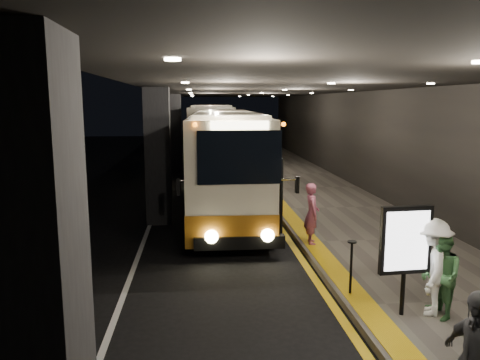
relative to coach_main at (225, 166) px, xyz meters
name	(u,v)px	position (x,y,z in m)	size (l,w,h in m)	color
ground	(209,261)	(-0.76, -5.34, -1.68)	(90.00, 90.00, 0.00)	black
lane_line_white	(154,215)	(-2.56, -0.34, -1.68)	(0.12, 50.00, 0.01)	silver
kerb_stripe_yellow	(270,213)	(1.59, -0.34, -1.68)	(0.18, 50.00, 0.01)	gold
sidewalk	(335,209)	(3.99, -0.34, -1.61)	(4.50, 50.00, 0.15)	#514C44
tactile_strip	(284,208)	(2.09, -0.34, -1.52)	(0.50, 50.00, 0.01)	gold
terminal_wall	(399,128)	(6.24, -0.34, 1.32)	(0.10, 50.00, 6.00)	black
support_columns	(158,156)	(-2.26, -1.34, 0.52)	(0.80, 24.80, 4.40)	black
canopy	(276,83)	(1.74, -0.34, 2.92)	(9.00, 50.00, 0.40)	black
coach_main	(225,166)	(0.00, 0.00, 0.00)	(2.68, 11.31, 3.50)	beige
coach_second	(213,138)	(0.03, 12.50, 0.08)	(3.03, 11.79, 3.67)	beige
coach_third	(210,127)	(0.24, 26.15, 0.06)	(2.73, 11.60, 3.63)	beige
passenger_boarding	(312,214)	(2.04, -4.58, -0.70)	(0.60, 0.40, 1.66)	#AD506C
passenger_waiting_green	(441,275)	(3.22, -9.11, -0.75)	(0.75, 0.47, 1.55)	#48814A
passenger_waiting_white	(432,267)	(3.14, -8.96, -0.65)	(1.13, 0.53, 1.75)	silver
info_sign	(406,242)	(2.61, -8.97, -0.18)	(0.95, 0.18, 2.00)	black
stanchion_post	(351,268)	(1.99, -7.97, -0.99)	(0.05, 0.05, 1.07)	black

